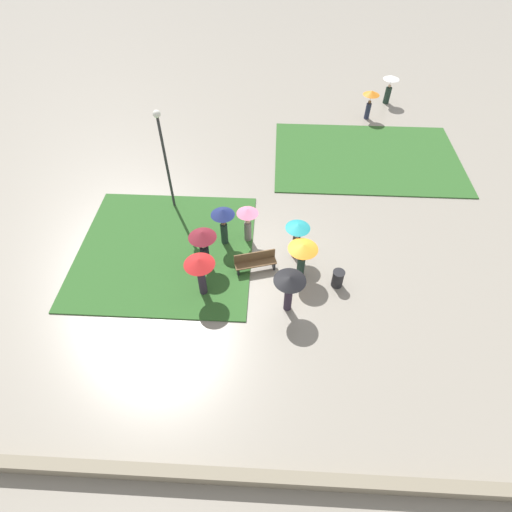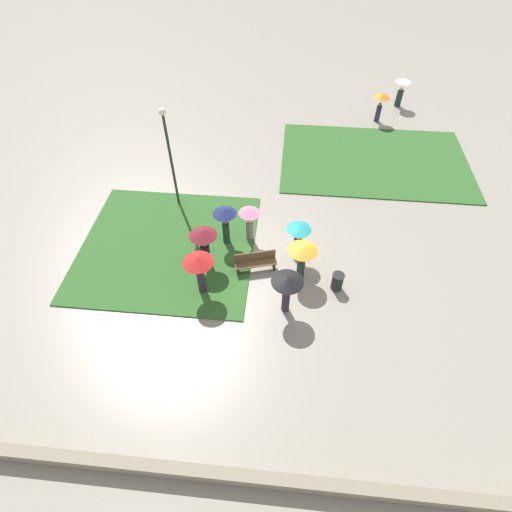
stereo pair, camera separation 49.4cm
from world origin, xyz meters
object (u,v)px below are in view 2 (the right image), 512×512
(park_bench, at_px, (255,261))
(crowd_person_orange, at_px, (302,254))
(crowd_person_black, at_px, (287,286))
(crowd_person_teal, at_px, (298,235))
(crowd_person_pink, at_px, (250,218))
(crowd_person_maroon, at_px, (204,240))
(trash_bin, at_px, (337,281))
(crowd_person_navy, at_px, (225,218))
(crowd_person_red, at_px, (199,265))
(lamp_post, at_px, (169,148))
(lone_walker_far_path, at_px, (402,88))
(lone_walker_mid_plaza, at_px, (381,100))

(park_bench, xyz_separation_m, crowd_person_orange, (1.86, -0.22, 0.91))
(crowd_person_black, height_order, crowd_person_orange, crowd_person_black)
(crowd_person_teal, distance_m, crowd_person_orange, 1.09)
(crowd_person_pink, xyz_separation_m, crowd_person_orange, (2.28, -1.92, 0.08))
(crowd_person_pink, height_order, crowd_person_orange, crowd_person_pink)
(crowd_person_maroon, bearing_deg, crowd_person_teal, -40.66)
(trash_bin, xyz_separation_m, crowd_person_navy, (-4.76, 2.14, 1.04))
(crowd_person_orange, xyz_separation_m, crowd_person_red, (-3.85, -1.13, 0.19))
(trash_bin, bearing_deg, crowd_person_black, -148.17)
(crowd_person_teal, xyz_separation_m, crowd_person_navy, (-3.11, 0.61, 0.11))
(park_bench, distance_m, crowd_person_maroon, 2.29)
(lamp_post, height_order, lone_walker_far_path, lamp_post)
(crowd_person_black, bearing_deg, crowd_person_pink, -140.40)
(crowd_person_teal, relative_size, crowd_person_red, 0.93)
(crowd_person_teal, height_order, crowd_person_maroon, crowd_person_maroon)
(crowd_person_red, relative_size, lone_walker_mid_plaza, 1.12)
(crowd_person_black, height_order, crowd_person_pink, crowd_person_black)
(lone_walker_far_path, bearing_deg, crowd_person_pink, -43.36)
(crowd_person_maroon, relative_size, lone_walker_mid_plaza, 1.09)
(park_bench, distance_m, crowd_person_teal, 2.07)
(crowd_person_pink, distance_m, crowd_person_red, 3.44)
(crowd_person_teal, relative_size, crowd_person_maroon, 0.96)
(trash_bin, relative_size, crowd_person_teal, 0.43)
(park_bench, distance_m, lone_walker_mid_plaza, 14.42)
(lone_walker_mid_plaza, bearing_deg, crowd_person_maroon, 31.33)
(lamp_post, bearing_deg, crowd_person_pink, -29.96)
(crowd_person_navy, bearing_deg, trash_bin, 119.63)
(crowd_person_maroon, xyz_separation_m, crowd_person_orange, (3.95, -0.33, -0.03))
(crowd_person_orange, relative_size, lone_walker_far_path, 0.99)
(lamp_post, bearing_deg, lone_walker_mid_plaza, 40.74)
(crowd_person_maroon, distance_m, lone_walker_mid_plaza, 15.34)
(lamp_post, bearing_deg, crowd_person_navy, -41.25)
(crowd_person_maroon, bearing_deg, crowd_person_pink, -8.40)
(crowd_person_teal, distance_m, crowd_person_maroon, 3.84)
(trash_bin, bearing_deg, crowd_person_navy, 155.76)
(trash_bin, distance_m, crowd_person_red, 5.49)
(crowd_person_maroon, xyz_separation_m, crowd_person_pink, (1.67, 1.58, -0.11))
(crowd_person_teal, bearing_deg, crowd_person_maroon, -77.63)
(lamp_post, relative_size, trash_bin, 6.26)
(trash_bin, height_order, crowd_person_teal, crowd_person_teal)
(park_bench, height_order, crowd_person_red, crowd_person_red)
(crowd_person_teal, xyz_separation_m, crowd_person_black, (-0.34, -2.78, 0.11))
(crowd_person_black, relative_size, lone_walker_mid_plaza, 1.05)
(crowd_person_teal, xyz_separation_m, crowd_person_red, (-3.67, -2.21, 0.23))
(crowd_person_teal, relative_size, lone_walker_far_path, 1.03)
(lamp_post, relative_size, crowd_person_maroon, 2.57)
(lamp_post, relative_size, crowd_person_orange, 2.79)
(park_bench, bearing_deg, lone_walker_mid_plaza, 47.81)
(trash_bin, bearing_deg, crowd_person_red, -172.85)
(crowd_person_black, bearing_deg, lone_walker_far_path, 172.53)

